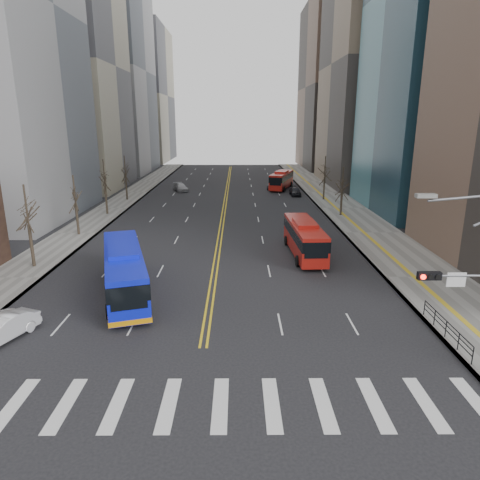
# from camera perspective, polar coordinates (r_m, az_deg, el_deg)

# --- Properties ---
(ground) EXTENTS (220.00, 220.00, 0.00)m
(ground) POSITION_cam_1_polar(r_m,az_deg,el_deg) (21.08, -6.08, -20.94)
(ground) COLOR black
(sidewalk_right) EXTENTS (7.00, 130.00, 0.15)m
(sidewalk_right) POSITION_cam_1_polar(r_m,az_deg,el_deg) (64.95, 13.54, 4.15)
(sidewalk_right) COLOR slate
(sidewalk_right) RESTS_ON ground
(sidewalk_left) EXTENTS (5.00, 130.00, 0.15)m
(sidewalk_left) POSITION_cam_1_polar(r_m,az_deg,el_deg) (65.73, -16.69, 4.06)
(sidewalk_left) COLOR slate
(sidewalk_left) RESTS_ON ground
(crosswalk) EXTENTS (26.70, 4.00, 0.01)m
(crosswalk) POSITION_cam_1_polar(r_m,az_deg,el_deg) (21.08, -6.08, -20.93)
(crosswalk) COLOR silver
(crosswalk) RESTS_ON ground
(centerline) EXTENTS (0.55, 100.00, 0.01)m
(centerline) POSITION_cam_1_polar(r_m,az_deg,el_deg) (72.94, -1.89, 5.75)
(centerline) COLOR gold
(centerline) RESTS_ON ground
(office_towers) EXTENTS (83.00, 134.00, 58.00)m
(office_towers) POSITION_cam_1_polar(r_m,az_deg,el_deg) (86.11, -1.69, 23.24)
(office_towers) COLOR gray
(office_towers) RESTS_ON ground
(pedestrian_railing) EXTENTS (0.06, 6.06, 1.02)m
(pedestrian_railing) POSITION_cam_1_polar(r_m,az_deg,el_deg) (28.46, 25.79, -10.33)
(pedestrian_railing) COLOR black
(pedestrian_railing) RESTS_ON sidewalk_right
(street_trees) EXTENTS (35.20, 47.20, 7.60)m
(street_trees) POSITION_cam_1_polar(r_m,az_deg,el_deg) (52.75, -10.40, 7.04)
(street_trees) COLOR #31271E
(street_trees) RESTS_ON ground
(blue_bus) EXTENTS (6.18, 12.70, 3.62)m
(blue_bus) POSITION_cam_1_polar(r_m,az_deg,el_deg) (32.82, -15.19, -3.83)
(blue_bus) COLOR #0E1BD7
(blue_bus) RESTS_ON ground
(red_bus_near) EXTENTS (3.00, 10.59, 3.35)m
(red_bus_near) POSITION_cam_1_polar(r_m,az_deg,el_deg) (41.32, 8.59, 0.51)
(red_bus_near) COLOR #A71911
(red_bus_near) RESTS_ON ground
(red_bus_far) EXTENTS (5.61, 10.94, 3.40)m
(red_bus_far) POSITION_cam_1_polar(r_m,az_deg,el_deg) (82.07, 5.57, 8.13)
(red_bus_far) COLOR #A71911
(red_bus_far) RESTS_ON ground
(car_white) EXTENTS (3.15, 4.81, 1.50)m
(car_white) POSITION_cam_1_polar(r_m,az_deg,el_deg) (29.22, -29.22, -10.28)
(car_white) COLOR silver
(car_white) RESTS_ON ground
(car_dark_mid) EXTENTS (1.79, 4.31, 1.46)m
(car_dark_mid) POSITION_cam_1_polar(r_m,az_deg,el_deg) (74.95, 7.36, 6.46)
(car_dark_mid) COLOR black
(car_dark_mid) RESTS_ON ground
(car_silver) EXTENTS (3.61, 5.26, 1.41)m
(car_silver) POSITION_cam_1_polar(r_m,az_deg,el_deg) (79.91, -7.93, 6.99)
(car_silver) COLOR #99999E
(car_silver) RESTS_ON ground
(car_dark_far) EXTENTS (2.74, 4.88, 1.29)m
(car_dark_far) POSITION_cam_1_polar(r_m,az_deg,el_deg) (81.57, 4.44, 7.22)
(car_dark_far) COLOR black
(car_dark_far) RESTS_ON ground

